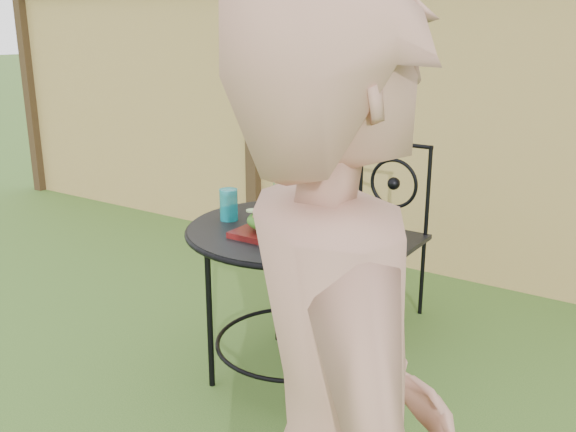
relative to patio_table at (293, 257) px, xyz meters
The scene contains 7 objects.
fence 1.63m from the patio_table, 91.94° to the left, with size 8.00×0.12×1.90m.
patio_table is the anchor object (origin of this frame).
patio_chair 0.82m from the patio_table, 88.06° to the left, with size 0.46×0.46×0.95m.
salad_plate 0.21m from the patio_table, 93.60° to the right, with size 0.27×0.27×0.02m, color #4E0B11.
salad 0.25m from the patio_table, 93.60° to the right, with size 0.21×0.21×0.08m, color #235614.
fork 0.36m from the patio_table, 89.53° to the right, with size 0.01×0.01×0.18m, color silver.
drinking_glass 0.37m from the patio_table, 166.30° to the right, with size 0.08×0.08×0.14m, color #0C7F8C.
Camera 1 is at (1.48, -1.59, 1.56)m, focal length 40.00 mm.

